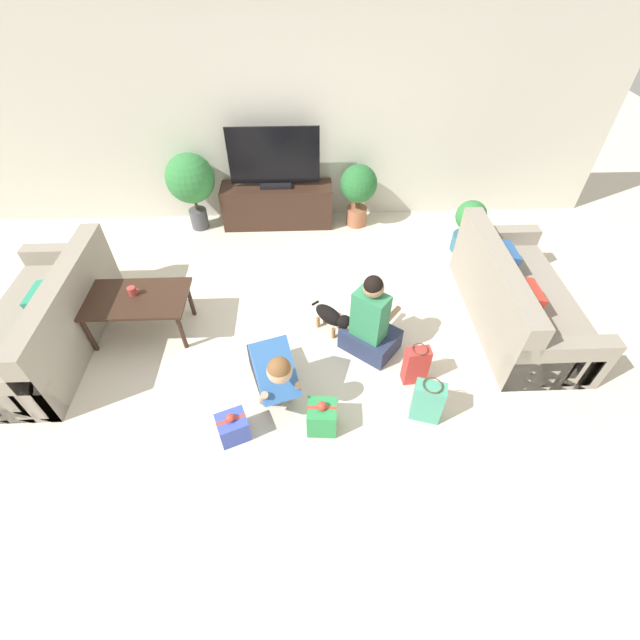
{
  "coord_description": "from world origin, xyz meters",
  "views": [
    {
      "loc": [
        0.2,
        -2.92,
        3.3
      ],
      "look_at": [
        0.32,
        -0.06,
        0.45
      ],
      "focal_mm": 24.0,
      "sensor_mm": 36.0,
      "label": 1
    }
  ],
  "objects_px": {
    "potted_plant_corner_right": "(469,224)",
    "gift_bag_a": "(416,365)",
    "sofa_left": "(47,324)",
    "person_kneeling": "(273,370)",
    "gift_bag_b": "(428,401)",
    "potted_plant_back_left": "(191,181)",
    "sofa_right": "(516,300)",
    "coffee_table": "(136,301)",
    "tv_console": "(278,205)",
    "potted_plant_back_right": "(358,188)",
    "gift_box_b": "(233,427)",
    "gift_box_a": "(322,417)",
    "tv": "(274,161)",
    "person_sitting": "(371,324)",
    "dog": "(333,317)",
    "mug": "(132,291)"
  },
  "relations": [
    {
      "from": "potted_plant_corner_right",
      "to": "gift_bag_a",
      "type": "relative_size",
      "value": 1.55
    },
    {
      "from": "person_kneeling",
      "to": "person_sitting",
      "type": "bearing_deg",
      "value": 12.1
    },
    {
      "from": "tv_console",
      "to": "potted_plant_back_right",
      "type": "xyz_separation_m",
      "value": [
        1.09,
        -0.05,
        0.25
      ]
    },
    {
      "from": "gift_bag_a",
      "to": "sofa_left",
      "type": "bearing_deg",
      "value": 170.33
    },
    {
      "from": "coffee_table",
      "to": "gift_bag_b",
      "type": "bearing_deg",
      "value": -22.93
    },
    {
      "from": "sofa_left",
      "to": "tv",
      "type": "relative_size",
      "value": 1.66
    },
    {
      "from": "gift_box_a",
      "to": "mug",
      "type": "height_order",
      "value": "mug"
    },
    {
      "from": "sofa_right",
      "to": "coffee_table",
      "type": "bearing_deg",
      "value": 90.44
    },
    {
      "from": "potted_plant_corner_right",
      "to": "person_sitting",
      "type": "bearing_deg",
      "value": -130.7
    },
    {
      "from": "potted_plant_corner_right",
      "to": "gift_bag_b",
      "type": "xyz_separation_m",
      "value": [
        -1.03,
        -2.49,
        -0.17
      ]
    },
    {
      "from": "person_kneeling",
      "to": "gift_bag_a",
      "type": "bearing_deg",
      "value": -12.56
    },
    {
      "from": "tv_console",
      "to": "potted_plant_back_right",
      "type": "relative_size",
      "value": 1.74
    },
    {
      "from": "tv",
      "to": "gift_bag_b",
      "type": "distance_m",
      "value": 3.56
    },
    {
      "from": "sofa_right",
      "to": "potted_plant_corner_right",
      "type": "distance_m",
      "value": 1.32
    },
    {
      "from": "tv",
      "to": "gift_box_a",
      "type": "bearing_deg",
      "value": -81.87
    },
    {
      "from": "sofa_right",
      "to": "tv_console",
      "type": "distance_m",
      "value": 3.27
    },
    {
      "from": "person_kneeling",
      "to": "gift_box_a",
      "type": "relative_size",
      "value": 2.4
    },
    {
      "from": "potted_plant_back_right",
      "to": "person_kneeling",
      "type": "bearing_deg",
      "value": -109.79
    },
    {
      "from": "person_sitting",
      "to": "gift_bag_a",
      "type": "height_order",
      "value": "person_sitting"
    },
    {
      "from": "coffee_table",
      "to": "tv_console",
      "type": "xyz_separation_m",
      "value": [
        1.34,
        2.06,
        -0.14
      ]
    },
    {
      "from": "potted_plant_back_right",
      "to": "potted_plant_back_left",
      "type": "bearing_deg",
      "value": 180.0
    },
    {
      "from": "sofa_right",
      "to": "tv",
      "type": "height_order",
      "value": "tv"
    },
    {
      "from": "potted_plant_back_right",
      "to": "gift_box_b",
      "type": "bearing_deg",
      "value": -112.64
    },
    {
      "from": "tv_console",
      "to": "potted_plant_back_left",
      "type": "bearing_deg",
      "value": -177.37
    },
    {
      "from": "gift_box_a",
      "to": "sofa_right",
      "type": "bearing_deg",
      "value": 30.98
    },
    {
      "from": "gift_box_a",
      "to": "gift_box_b",
      "type": "height_order",
      "value": "gift_box_a"
    },
    {
      "from": "sofa_left",
      "to": "potted_plant_back_left",
      "type": "distance_m",
      "value": 2.46
    },
    {
      "from": "tv_console",
      "to": "mug",
      "type": "distance_m",
      "value": 2.44
    },
    {
      "from": "gift_bag_b",
      "to": "mug",
      "type": "relative_size",
      "value": 3.8
    },
    {
      "from": "potted_plant_back_right",
      "to": "potted_plant_back_left",
      "type": "height_order",
      "value": "potted_plant_back_left"
    },
    {
      "from": "person_sitting",
      "to": "gift_bag_b",
      "type": "height_order",
      "value": "person_sitting"
    },
    {
      "from": "person_sitting",
      "to": "gift_bag_a",
      "type": "bearing_deg",
      "value": 172.82
    },
    {
      "from": "tv",
      "to": "person_kneeling",
      "type": "distance_m",
      "value": 2.98
    },
    {
      "from": "tv",
      "to": "gift_bag_a",
      "type": "relative_size",
      "value": 2.59
    },
    {
      "from": "sofa_right",
      "to": "gift_box_b",
      "type": "relative_size",
      "value": 6.23
    },
    {
      "from": "person_kneeling",
      "to": "gift_box_a",
      "type": "height_order",
      "value": "person_kneeling"
    },
    {
      "from": "tv_console",
      "to": "potted_plant_back_right",
      "type": "distance_m",
      "value": 1.12
    },
    {
      "from": "sofa_right",
      "to": "person_sitting",
      "type": "xyz_separation_m",
      "value": [
        -1.58,
        -0.36,
        0.06
      ]
    },
    {
      "from": "tv_console",
      "to": "gift_bag_a",
      "type": "relative_size",
      "value": 3.32
    },
    {
      "from": "sofa_right",
      "to": "person_kneeling",
      "type": "bearing_deg",
      "value": 109.68
    },
    {
      "from": "gift_box_b",
      "to": "gift_bag_a",
      "type": "distance_m",
      "value": 1.73
    },
    {
      "from": "sofa_left",
      "to": "person_kneeling",
      "type": "xyz_separation_m",
      "value": [
        2.27,
        -0.73,
        0.07
      ]
    },
    {
      "from": "sofa_left",
      "to": "potted_plant_back_right",
      "type": "distance_m",
      "value": 3.95
    },
    {
      "from": "tv",
      "to": "potted_plant_back_left",
      "type": "height_order",
      "value": "tv"
    },
    {
      "from": "gift_bag_b",
      "to": "sofa_left",
      "type": "bearing_deg",
      "value": 164.25
    },
    {
      "from": "sofa_right",
      "to": "dog",
      "type": "relative_size",
      "value": 4.45
    },
    {
      "from": "coffee_table",
      "to": "potted_plant_corner_right",
      "type": "distance_m",
      "value": 3.99
    },
    {
      "from": "person_kneeling",
      "to": "mug",
      "type": "height_order",
      "value": "person_kneeling"
    },
    {
      "from": "potted_plant_back_right",
      "to": "gift_box_b",
      "type": "relative_size",
      "value": 2.77
    },
    {
      "from": "dog",
      "to": "gift_bag_a",
      "type": "xyz_separation_m",
      "value": [
        0.73,
        -0.65,
        -0.01
      ]
    }
  ]
}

